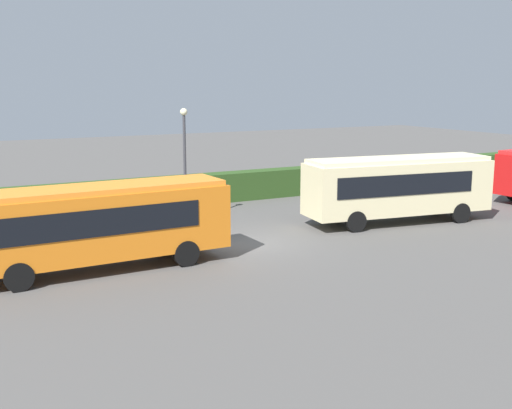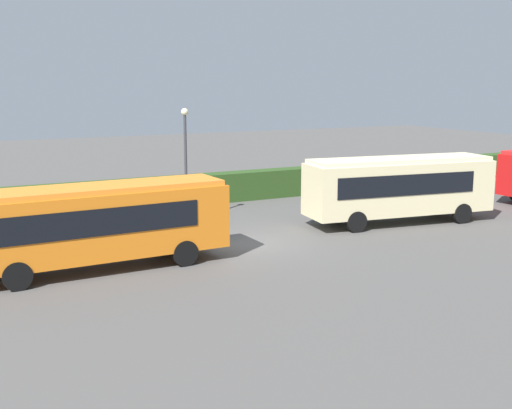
{
  "view_description": "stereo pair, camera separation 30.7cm",
  "coord_description": "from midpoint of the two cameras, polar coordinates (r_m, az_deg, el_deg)",
  "views": [
    {
      "loc": [
        -12.38,
        -23.83,
        6.88
      ],
      "look_at": [
        0.76,
        0.83,
        1.56
      ],
      "focal_mm": 45.25,
      "sensor_mm": 36.0,
      "label": 1
    },
    {
      "loc": [
        -12.11,
        -23.97,
        6.88
      ],
      "look_at": [
        0.76,
        0.83,
        1.56
      ],
      "focal_mm": 45.25,
      "sensor_mm": 36.0,
      "label": 2
    }
  ],
  "objects": [
    {
      "name": "bus_cream",
      "position": [
        32.45,
        12.21,
        1.65
      ],
      "size": [
        9.75,
        3.71,
        3.25
      ],
      "rotation": [
        0.0,
        0.0,
        -0.14
      ],
      "color": "beige",
      "rests_on": "ground_plane"
    },
    {
      "name": "ground_plane",
      "position": [
        27.72,
        -0.9,
        -3.58
      ],
      "size": [
        115.95,
        115.95,
        0.0
      ],
      "primitive_type": "plane",
      "color": "#514F4C"
    },
    {
      "name": "bus_orange",
      "position": [
        24.31,
        -14.17,
        -1.54
      ],
      "size": [
        9.96,
        2.61,
        3.17
      ],
      "rotation": [
        0.0,
        0.0,
        0.03
      ],
      "color": "orange",
      "rests_on": "ground_plane"
    },
    {
      "name": "hedge_row",
      "position": [
        36.42,
        -8.0,
        1.12
      ],
      "size": [
        69.98,
        1.25,
        1.67
      ],
      "primitive_type": "cube",
      "color": "#2A481C",
      "rests_on": "ground_plane"
    },
    {
      "name": "lamppost",
      "position": [
        31.86,
        -6.61,
        4.65
      ],
      "size": [
        0.36,
        0.36,
        5.63
      ],
      "color": "#38383D",
      "rests_on": "ground_plane"
    }
  ]
}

